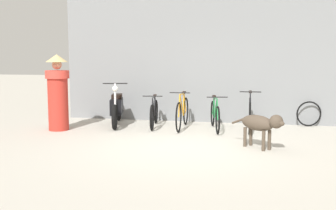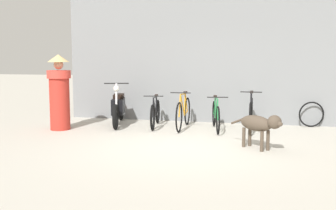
% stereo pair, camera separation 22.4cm
% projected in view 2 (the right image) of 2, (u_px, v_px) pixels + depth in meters
% --- Properties ---
extents(ground_plane, '(60.00, 60.00, 0.00)m').
position_uv_depth(ground_plane, '(187.00, 147.00, 7.27)').
color(ground_plane, '#B7B2A5').
extents(shop_wall_back, '(7.63, 0.20, 3.37)m').
position_uv_depth(shop_wall_back, '(210.00, 57.00, 10.06)').
color(shop_wall_back, slate).
rests_on(shop_wall_back, ground).
extents(bicycle_0, '(0.46, 1.61, 0.79)m').
position_uv_depth(bicycle_0, '(155.00, 113.00, 9.46)').
color(bicycle_0, black).
rests_on(bicycle_0, ground).
extents(bicycle_1, '(0.46, 1.75, 0.88)m').
position_uv_depth(bicycle_1, '(183.00, 113.00, 9.23)').
color(bicycle_1, black).
rests_on(bicycle_1, ground).
extents(bicycle_2, '(0.49, 1.65, 0.81)m').
position_uv_depth(bicycle_2, '(216.00, 115.00, 9.00)').
color(bicycle_2, black).
rests_on(bicycle_2, ground).
extents(bicycle_3, '(0.46, 1.71, 0.93)m').
position_uv_depth(bicycle_3, '(251.00, 114.00, 8.87)').
color(bicycle_3, black).
rests_on(bicycle_3, ground).
extents(motorcycle, '(0.70, 1.94, 1.07)m').
position_uv_depth(motorcycle, '(118.00, 108.00, 9.75)').
color(motorcycle, black).
rests_on(motorcycle, ground).
extents(stray_dog, '(0.97, 0.90, 0.67)m').
position_uv_depth(stray_dog, '(259.00, 124.00, 7.04)').
color(stray_dog, '#4C3F33').
rests_on(stray_dog, ground).
extents(person_in_robes, '(0.75, 0.75, 1.73)m').
position_uv_depth(person_in_robes, '(59.00, 91.00, 9.01)').
color(person_in_robes, '#B72D23').
rests_on(person_in_robes, ground).
extents(spare_tire_left, '(0.60, 0.19, 0.61)m').
position_uv_depth(spare_tire_left, '(311.00, 114.00, 9.40)').
color(spare_tire_left, black).
rests_on(spare_tire_left, ground).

